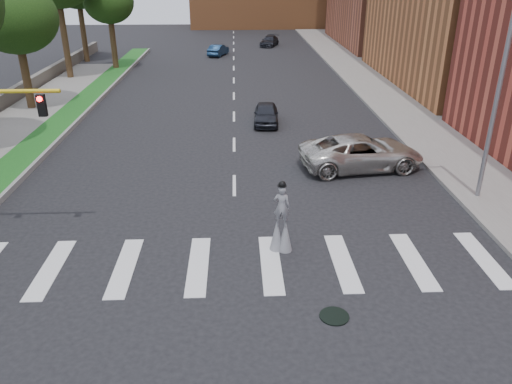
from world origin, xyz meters
The scene contains 13 objects.
ground_plane centered at (0.00, 0.00, 0.00)m, with size 160.00×160.00×0.00m, color black.
grass_median centered at (-11.50, 20.00, 0.12)m, with size 2.00×60.00×0.25m, color #17501A.
median_curb centered at (-10.45, 20.00, 0.14)m, with size 0.20×60.00×0.28m, color gray.
sidewalk_right centered at (12.50, 25.00, 0.09)m, with size 5.00×90.00×0.18m, color slate.
manhole centered at (3.00, -2.00, 0.02)m, with size 0.90×0.90×0.04m, color black.
streetlight centered at (10.90, 6.00, 4.90)m, with size 2.05×0.20×9.00m.
stilt_performer centered at (1.72, 1.95, 1.06)m, with size 0.83×0.58×2.79m.
suv_crossing centered at (6.58, 9.95, 0.88)m, with size 2.91×6.31×1.75m, color beige.
car_near centered at (2.15, 18.20, 0.68)m, with size 1.60×3.97×1.35m, color black.
car_mid centered at (-1.79, 45.73, 0.65)m, with size 1.37×3.94×1.30m, color #152B49.
car_far centered at (4.69, 53.12, 0.63)m, with size 1.77×4.35×1.26m, color black.
tree_3 centered at (-14.80, 22.43, 6.37)m, with size 5.71×5.71×8.84m.
tree_6 centered at (-11.87, 37.51, 6.38)m, with size 4.76×4.76×8.47m.
Camera 1 is at (0.13, -14.02, 9.68)m, focal length 35.00 mm.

